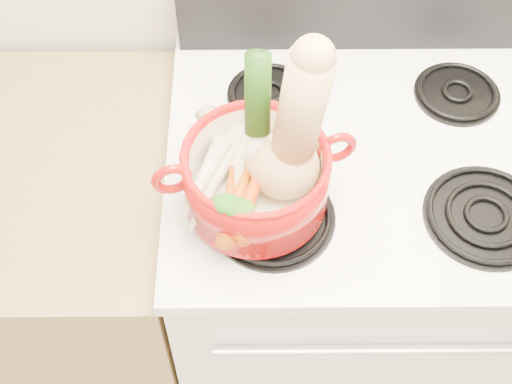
{
  "coord_description": "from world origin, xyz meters",
  "views": [
    {
      "loc": [
        -0.22,
        0.54,
        2.01
      ],
      "look_at": [
        -0.22,
        1.25,
        1.02
      ],
      "focal_mm": 50.0,
      "sensor_mm": 36.0,
      "label": 1
    }
  ],
  "objects_px": {
    "dutch_oven": "(256,178)",
    "leek": "(258,123)",
    "squash": "(308,128)",
    "stove_body": "(344,274)"
  },
  "relations": [
    {
      "from": "dutch_oven",
      "to": "squash",
      "type": "relative_size",
      "value": 0.81
    },
    {
      "from": "dutch_oven",
      "to": "leek",
      "type": "bearing_deg",
      "value": 71.79
    },
    {
      "from": "dutch_oven",
      "to": "squash",
      "type": "xyz_separation_m",
      "value": [
        0.08,
        0.01,
        0.12
      ]
    },
    {
      "from": "leek",
      "to": "stove_body",
      "type": "bearing_deg",
      "value": 25.58
    },
    {
      "from": "stove_body",
      "to": "squash",
      "type": "bearing_deg",
      "value": -139.37
    },
    {
      "from": "dutch_oven",
      "to": "leek",
      "type": "height_order",
      "value": "leek"
    },
    {
      "from": "dutch_oven",
      "to": "leek",
      "type": "distance_m",
      "value": 0.11
    },
    {
      "from": "dutch_oven",
      "to": "leek",
      "type": "xyz_separation_m",
      "value": [
        0.0,
        0.04,
        0.1
      ]
    },
    {
      "from": "stove_body",
      "to": "leek",
      "type": "height_order",
      "value": "leek"
    },
    {
      "from": "stove_body",
      "to": "squash",
      "type": "distance_m",
      "value": 0.71
    }
  ]
}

